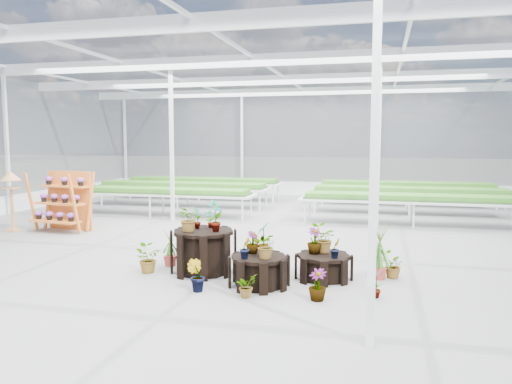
% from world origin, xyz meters
% --- Properties ---
extents(ground_plane, '(24.00, 24.00, 0.00)m').
position_xyz_m(ground_plane, '(0.00, 0.00, 0.00)').
color(ground_plane, gray).
rests_on(ground_plane, ground).
extents(greenhouse_shell, '(18.00, 24.00, 4.50)m').
position_xyz_m(greenhouse_shell, '(0.00, 0.00, 2.25)').
color(greenhouse_shell, white).
rests_on(greenhouse_shell, ground).
extents(steel_frame, '(18.00, 24.00, 4.50)m').
position_xyz_m(steel_frame, '(0.00, 0.00, 2.25)').
color(steel_frame, silver).
rests_on(steel_frame, ground).
extents(nursery_benches, '(16.00, 7.00, 0.84)m').
position_xyz_m(nursery_benches, '(0.00, 7.20, 0.42)').
color(nursery_benches, silver).
rests_on(nursery_benches, ground).
extents(plinth_tall, '(1.55, 1.55, 0.80)m').
position_xyz_m(plinth_tall, '(-0.06, -1.36, 0.40)').
color(plinth_tall, black).
rests_on(plinth_tall, ground).
extents(plinth_mid, '(1.29, 1.29, 0.52)m').
position_xyz_m(plinth_mid, '(1.14, -1.96, 0.26)').
color(plinth_mid, black).
rests_on(plinth_mid, ground).
extents(plinth_low, '(1.09, 1.09, 0.44)m').
position_xyz_m(plinth_low, '(2.14, -1.26, 0.22)').
color(plinth_low, black).
rests_on(plinth_low, ground).
extents(shelf_rack, '(1.60, 0.97, 1.60)m').
position_xyz_m(shelf_rack, '(-5.19, 1.67, 0.80)').
color(shelf_rack, '#C96824').
rests_on(shelf_rack, ground).
extents(bird_table, '(0.43, 0.43, 1.62)m').
position_xyz_m(bird_table, '(-6.44, 1.32, 0.81)').
color(bird_table, '#B0794D').
rests_on(bird_table, ground).
extents(nursery_plants, '(4.91, 2.88, 1.39)m').
position_xyz_m(nursery_plants, '(1.04, -1.30, 0.51)').
color(nursery_plants, '#346E21').
rests_on(nursery_plants, ground).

